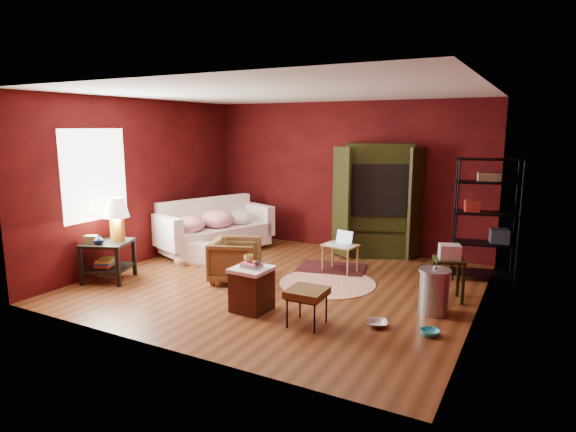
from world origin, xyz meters
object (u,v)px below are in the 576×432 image
(hamper, at_px, (252,288))
(laptop_desk, at_px, (341,247))
(wire_shelving, at_px, (487,214))
(tv_armoire, at_px, (377,198))
(armchair, at_px, (235,258))
(side_table, at_px, (112,231))
(sofa, at_px, (213,233))

(hamper, bearing_deg, laptop_desk, 79.87)
(laptop_desk, xyz_separation_m, wire_shelving, (2.08, 0.70, 0.62))
(tv_armoire, xyz_separation_m, wire_shelving, (1.91, -0.61, -0.04))
(armchair, bearing_deg, laptop_desk, -67.59)
(armchair, distance_m, wire_shelving, 3.87)
(side_table, bearing_deg, wire_shelving, 28.08)
(hamper, relative_size, wire_shelving, 0.35)
(side_table, distance_m, laptop_desk, 3.57)
(armchair, bearing_deg, side_table, 94.06)
(armchair, bearing_deg, wire_shelving, -81.69)
(hamper, bearing_deg, sofa, 135.91)
(tv_armoire, relative_size, wire_shelving, 1.09)
(armchair, relative_size, hamper, 1.10)
(hamper, bearing_deg, tv_armoire, 80.94)
(armchair, relative_size, tv_armoire, 0.35)
(hamper, xyz_separation_m, wire_shelving, (2.45, 2.78, 0.73))
(tv_armoire, bearing_deg, wire_shelving, -39.62)
(sofa, height_order, side_table, side_table)
(armchair, height_order, hamper, armchair)
(hamper, relative_size, tv_armoire, 0.32)
(hamper, distance_m, laptop_desk, 2.11)
(laptop_desk, bearing_deg, side_table, -136.87)
(hamper, height_order, wire_shelving, wire_shelving)
(side_table, height_order, hamper, side_table)
(armchair, distance_m, laptop_desk, 1.71)
(laptop_desk, bearing_deg, sofa, -172.45)
(sofa, relative_size, tv_armoire, 0.93)
(hamper, xyz_separation_m, tv_armoire, (0.54, 3.39, 0.77))
(sofa, distance_m, laptop_desk, 2.59)
(tv_armoire, distance_m, wire_shelving, 2.01)
(wire_shelving, bearing_deg, laptop_desk, -174.80)
(sofa, relative_size, wire_shelving, 1.02)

